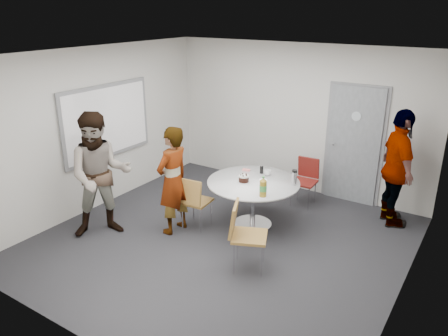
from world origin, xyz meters
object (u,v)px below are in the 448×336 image
Objects in this scene: person_left at (100,175)px; chair_far at (306,177)px; door at (354,145)px; table at (254,188)px; person_main at (173,181)px; chair_near_left at (194,198)px; person_right at (397,169)px; chair_near_right at (242,229)px; whiteboard at (107,121)px.

chair_far is at bearing 3.12° from person_left.
door is 2.56× the size of chair_far.
person_main reaches higher than table.
chair_far is 0.50× the size of person_main.
table is 1.26m from person_main.
person_main is 0.88× the size of person_left.
person_main reaches higher than chair_far.
chair_near_left is 0.46× the size of person_right.
person_left is (-1.79, -1.45, 0.31)m from table.
table is at bearing 178.20° from chair_near_right.
whiteboard is 2.29× the size of chair_far.
person_right is (0.85, -0.53, -0.09)m from door.
table is 0.75× the size of person_left.
chair_near_right is (0.46, -1.13, -0.08)m from table.
chair_near_left is 3.17m from person_right.
chair_near_right is at bearing -11.72° from whiteboard.
table is at bearing -9.23° from person_left.
chair_near_right reaches higher than chair_near_left.
table is at bearing 34.60° from chair_near_left.
chair_near_left is at bearing -125.11° from door.
whiteboard is 1.80m from person_main.
person_main reaches higher than chair_near_left.
person_main is at bearing -10.87° from whiteboard.
door reaches higher than chair_far.
chair_near_right is at bearing 80.73° from person_main.
chair_far is 1.52m from person_right.
person_main is at bearing -11.07° from person_left.
chair_near_left is at bearing 57.52° from chair_far.
chair_near_right is (1.18, -0.52, 0.05)m from chair_near_left.
chair_far is (2.95, 1.72, -0.95)m from whiteboard.
whiteboard is at bearing 81.09° from person_right.
chair_near_left is 2.12m from chair_far.
person_right is (1.81, 1.26, 0.29)m from table.
chair_near_left is 1.29m from chair_near_right.
door is at bearing 147.23° from person_main.
chair_near_left is 1.43m from person_left.
door is 2.99m from chair_near_right.
person_main is at bearing -126.60° from chair_near_right.
table is 0.76× the size of person_right.
door reaches higher than chair_near_right.
chair_far is at bearing 151.04° from person_main.
chair_near_left is at bearing 136.50° from person_main.
person_right is at bearing 31.06° from chair_near_left.
person_right is (2.75, 2.07, 0.10)m from person_main.
whiteboard reaches higher than table.
door is 3.23m from person_main.
whiteboard is at bearing 171.41° from chair_near_left.
chair_far is (0.35, 1.22, -0.14)m from table.
person_left is (-1.06, -0.85, 0.43)m from chair_near_left.
person_left is (0.82, -0.96, -0.50)m from whiteboard.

